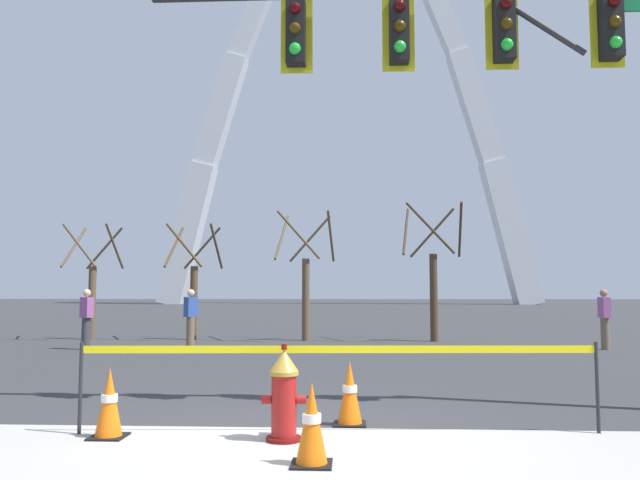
% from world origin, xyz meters
% --- Properties ---
extents(ground_plane, '(240.00, 240.00, 0.00)m').
position_xyz_m(ground_plane, '(0.00, 0.00, 0.00)').
color(ground_plane, '#333335').
extents(fire_hydrant, '(0.46, 0.48, 0.99)m').
position_xyz_m(fire_hydrant, '(-0.15, -0.23, 0.47)').
color(fire_hydrant, '#5E0F0D').
rests_on(fire_hydrant, ground).
extents(caution_tape_barrier, '(5.62, 0.36, 0.98)m').
position_xyz_m(caution_tape_barrier, '(0.42, 0.12, 0.68)').
color(caution_tape_barrier, '#232326').
rests_on(caution_tape_barrier, ground).
extents(traffic_cone_by_hydrant, '(0.36, 0.36, 0.73)m').
position_xyz_m(traffic_cone_by_hydrant, '(0.52, 0.57, 0.36)').
color(traffic_cone_by_hydrant, black).
rests_on(traffic_cone_by_hydrant, ground).
extents(traffic_cone_mid_sidewalk, '(0.36, 0.36, 0.73)m').
position_xyz_m(traffic_cone_mid_sidewalk, '(-2.00, -0.19, 0.36)').
color(traffic_cone_mid_sidewalk, black).
rests_on(traffic_cone_mid_sidewalk, ground).
extents(traffic_cone_curb_edge, '(0.36, 0.36, 0.73)m').
position_xyz_m(traffic_cone_curb_edge, '(0.19, -1.12, 0.36)').
color(traffic_cone_curb_edge, black).
rests_on(traffic_cone_curb_edge, ground).
extents(traffic_signal_gantry, '(7.82, 0.44, 6.00)m').
position_xyz_m(traffic_signal_gantry, '(3.02, 1.48, 4.40)').
color(traffic_signal_gantry, '#232326').
rests_on(traffic_signal_gantry, ground).
extents(monument_arch, '(46.33, 2.94, 52.61)m').
position_xyz_m(monument_arch, '(0.00, 69.49, 22.76)').
color(monument_arch, silver).
rests_on(monument_arch, ground).
extents(tree_far_left, '(1.71, 1.72, 3.68)m').
position_xyz_m(tree_far_left, '(-7.81, 13.06, 1.64)').
color(tree_far_left, brown).
rests_on(tree_far_left, ground).
extents(tree_left_mid, '(1.71, 1.72, 3.68)m').
position_xyz_m(tree_left_mid, '(-4.52, 13.15, 1.64)').
color(tree_left_mid, brown).
rests_on(tree_left_mid, ground).
extents(tree_center_left, '(1.86, 1.87, 4.04)m').
position_xyz_m(tree_center_left, '(-0.90, 12.97, 1.79)').
color(tree_center_left, brown).
rests_on(tree_center_left, ground).
extents(tree_center_right, '(1.95, 1.97, 4.24)m').
position_xyz_m(tree_center_right, '(3.08, 12.84, 1.88)').
color(tree_center_right, '#473323').
rests_on(tree_center_right, ground).
extents(pedestrian_walking_left, '(0.39, 0.35, 1.59)m').
position_xyz_m(pedestrian_walking_left, '(-6.51, 9.65, 0.82)').
color(pedestrian_walking_left, '#38383D').
rests_on(pedestrian_walking_left, ground).
extents(pedestrian_standing_center, '(0.23, 0.36, 1.59)m').
position_xyz_m(pedestrian_standing_center, '(7.23, 10.27, 0.82)').
color(pedestrian_standing_center, brown).
rests_on(pedestrian_standing_center, ground).
extents(pedestrian_walking_right, '(0.36, 0.39, 1.59)m').
position_xyz_m(pedestrian_walking_right, '(-3.87, 10.33, 0.82)').
color(pedestrian_walking_right, brown).
rests_on(pedestrian_walking_right, ground).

